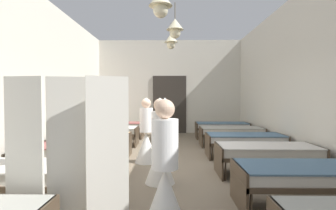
{
  "coord_description": "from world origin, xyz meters",
  "views": [
    {
      "loc": [
        0.08,
        -5.65,
        1.49
      ],
      "look_at": [
        0.0,
        0.49,
        1.31
      ],
      "focal_mm": 27.39,
      "sensor_mm": 36.0,
      "label": 1
    }
  ],
  "objects_px": {
    "bed_left_row_4": "(107,131)",
    "bed_right_row_4": "(231,132)",
    "bed_left_row_2": "(68,152)",
    "privacy_screen": "(67,161)",
    "bed_right_row_1": "(308,176)",
    "bed_left_row_5": "(117,126)",
    "bed_right_row_3": "(245,140)",
    "bed_left_row_1": "(25,174)",
    "potted_plant": "(163,117)",
    "bed_right_row_2": "(267,152)",
    "nurse_far_aisle": "(160,153)",
    "nurse_mid_aisle": "(165,184)",
    "bed_right_row_5": "(222,126)",
    "bed_left_row_3": "(92,139)",
    "nurse_near_aisle": "(146,139)"
  },
  "relations": [
    {
      "from": "bed_left_row_4",
      "to": "bed_right_row_4",
      "type": "height_order",
      "value": "same"
    },
    {
      "from": "bed_left_row_2",
      "to": "privacy_screen",
      "type": "relative_size",
      "value": 1.12
    },
    {
      "from": "bed_right_row_1",
      "to": "bed_left_row_5",
      "type": "height_order",
      "value": "same"
    },
    {
      "from": "bed_left_row_2",
      "to": "bed_right_row_3",
      "type": "bearing_deg",
      "value": 21.05
    },
    {
      "from": "bed_left_row_1",
      "to": "bed_right_row_1",
      "type": "relative_size",
      "value": 1.0
    },
    {
      "from": "bed_right_row_4",
      "to": "potted_plant",
      "type": "height_order",
      "value": "potted_plant"
    },
    {
      "from": "bed_right_row_2",
      "to": "bed_left_row_5",
      "type": "relative_size",
      "value": 1.0
    },
    {
      "from": "bed_right_row_1",
      "to": "potted_plant",
      "type": "height_order",
      "value": "potted_plant"
    },
    {
      "from": "bed_left_row_1",
      "to": "nurse_far_aisle",
      "type": "height_order",
      "value": "nurse_far_aisle"
    },
    {
      "from": "bed_left_row_2",
      "to": "bed_right_row_3",
      "type": "relative_size",
      "value": 1.0
    },
    {
      "from": "bed_right_row_3",
      "to": "bed_right_row_4",
      "type": "height_order",
      "value": "same"
    },
    {
      "from": "bed_left_row_4",
      "to": "potted_plant",
      "type": "height_order",
      "value": "potted_plant"
    },
    {
      "from": "privacy_screen",
      "to": "potted_plant",
      "type": "bearing_deg",
      "value": 76.4
    },
    {
      "from": "bed_right_row_2",
      "to": "nurse_mid_aisle",
      "type": "height_order",
      "value": "nurse_mid_aisle"
    },
    {
      "from": "bed_right_row_5",
      "to": "privacy_screen",
      "type": "xyz_separation_m",
      "value": [
        -2.89,
        -6.8,
        0.41
      ]
    },
    {
      "from": "bed_left_row_2",
      "to": "bed_right_row_4",
      "type": "relative_size",
      "value": 1.0
    },
    {
      "from": "bed_left_row_3",
      "to": "nurse_near_aisle",
      "type": "bearing_deg",
      "value": -21.23
    },
    {
      "from": "bed_right_row_2",
      "to": "potted_plant",
      "type": "height_order",
      "value": "potted_plant"
    },
    {
      "from": "bed_left_row_1",
      "to": "nurse_far_aisle",
      "type": "xyz_separation_m",
      "value": [
        1.8,
        0.99,
        0.09
      ]
    },
    {
      "from": "bed_left_row_3",
      "to": "privacy_screen",
      "type": "xyz_separation_m",
      "value": [
        0.95,
        -3.85,
        0.41
      ]
    },
    {
      "from": "bed_left_row_3",
      "to": "nurse_near_aisle",
      "type": "height_order",
      "value": "nurse_near_aisle"
    },
    {
      "from": "bed_left_row_3",
      "to": "privacy_screen",
      "type": "bearing_deg",
      "value": -76.12
    },
    {
      "from": "bed_right_row_5",
      "to": "privacy_screen",
      "type": "bearing_deg",
      "value": -113.03
    },
    {
      "from": "bed_left_row_3",
      "to": "bed_left_row_5",
      "type": "bearing_deg",
      "value": 90.0
    },
    {
      "from": "bed_left_row_2",
      "to": "nurse_mid_aisle",
      "type": "xyz_separation_m",
      "value": [
        1.93,
        -2.09,
        0.09
      ]
    },
    {
      "from": "nurse_far_aisle",
      "to": "privacy_screen",
      "type": "height_order",
      "value": "privacy_screen"
    },
    {
      "from": "privacy_screen",
      "to": "bed_right_row_2",
      "type": "bearing_deg",
      "value": 31.35
    },
    {
      "from": "bed_right_row_2",
      "to": "bed_right_row_4",
      "type": "relative_size",
      "value": 1.0
    },
    {
      "from": "bed_right_row_3",
      "to": "bed_left_row_4",
      "type": "bearing_deg",
      "value": 158.95
    },
    {
      "from": "bed_right_row_5",
      "to": "nurse_near_aisle",
      "type": "xyz_separation_m",
      "value": [
        -2.42,
        -3.51,
        0.09
      ]
    },
    {
      "from": "bed_left_row_5",
      "to": "bed_left_row_1",
      "type": "bearing_deg",
      "value": -90.0
    },
    {
      "from": "bed_left_row_1",
      "to": "potted_plant",
      "type": "xyz_separation_m",
      "value": [
        1.68,
        6.52,
        0.29
      ]
    },
    {
      "from": "bed_right_row_5",
      "to": "nurse_near_aisle",
      "type": "height_order",
      "value": "nurse_near_aisle"
    },
    {
      "from": "bed_left_row_1",
      "to": "bed_left_row_4",
      "type": "distance_m",
      "value": 4.44
    },
    {
      "from": "bed_left_row_3",
      "to": "potted_plant",
      "type": "bearing_deg",
      "value": 64.71
    },
    {
      "from": "bed_right_row_1",
      "to": "bed_right_row_5",
      "type": "relative_size",
      "value": 1.0
    },
    {
      "from": "bed_left_row_3",
      "to": "potted_plant",
      "type": "distance_m",
      "value": 3.95
    },
    {
      "from": "bed_left_row_2",
      "to": "bed_left_row_5",
      "type": "bearing_deg",
      "value": 90.0
    },
    {
      "from": "bed_right_row_1",
      "to": "nurse_near_aisle",
      "type": "height_order",
      "value": "nurse_near_aisle"
    },
    {
      "from": "bed_left_row_2",
      "to": "nurse_near_aisle",
      "type": "distance_m",
      "value": 1.7
    },
    {
      "from": "bed_left_row_2",
      "to": "bed_left_row_5",
      "type": "xyz_separation_m",
      "value": [
        0.0,
        4.44,
        0.0
      ]
    },
    {
      "from": "nurse_far_aisle",
      "to": "potted_plant",
      "type": "relative_size",
      "value": 1.12
    },
    {
      "from": "potted_plant",
      "to": "privacy_screen",
      "type": "bearing_deg",
      "value": -95.65
    },
    {
      "from": "bed_left_row_4",
      "to": "potted_plant",
      "type": "xyz_separation_m",
      "value": [
        1.68,
        2.08,
        0.29
      ]
    },
    {
      "from": "bed_left_row_3",
      "to": "nurse_mid_aisle",
      "type": "bearing_deg",
      "value": -61.59
    },
    {
      "from": "bed_left_row_1",
      "to": "bed_left_row_3",
      "type": "xyz_separation_m",
      "value": [
        0.0,
        2.96,
        0.0
      ]
    },
    {
      "from": "bed_right_row_1",
      "to": "bed_right_row_2",
      "type": "height_order",
      "value": "same"
    },
    {
      "from": "bed_left_row_2",
      "to": "bed_right_row_3",
      "type": "height_order",
      "value": "same"
    },
    {
      "from": "bed_right_row_1",
      "to": "bed_right_row_4",
      "type": "height_order",
      "value": "same"
    },
    {
      "from": "bed_left_row_2",
      "to": "bed_right_row_2",
      "type": "distance_m",
      "value": 3.84
    }
  ]
}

